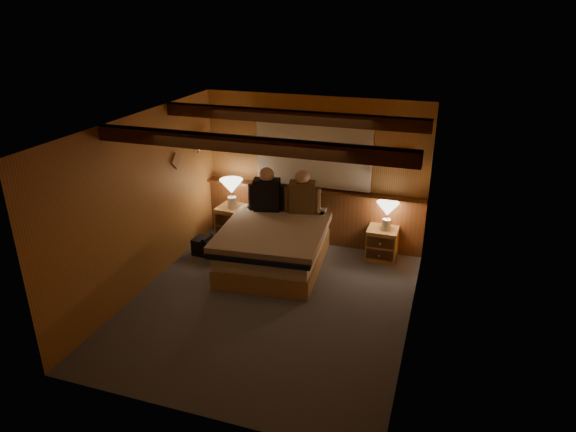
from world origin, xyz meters
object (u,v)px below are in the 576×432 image
at_px(lamp_right, 387,211).
at_px(person_right, 302,195).
at_px(lamp_left, 232,188).
at_px(nightstand_left, 234,223).
at_px(person_left, 267,192).
at_px(nightstand_right, 382,244).
at_px(duffel_bag, 208,247).
at_px(bed, 275,245).

bearing_deg(lamp_right, person_right, -177.16).
height_order(lamp_left, lamp_right, lamp_left).
xyz_separation_m(nightstand_left, lamp_right, (2.52, 0.03, 0.53)).
distance_m(nightstand_left, person_left, 0.93).
xyz_separation_m(nightstand_right, duffel_bag, (-2.62, -0.74, -0.11)).
relative_size(lamp_left, person_left, 0.68).
relative_size(lamp_right, person_right, 0.62).
relative_size(bed, nightstand_right, 4.02).
distance_m(person_left, person_right, 0.56).
bearing_deg(person_right, duffel_bag, -165.58).
bearing_deg(bed, lamp_left, 140.95).
bearing_deg(person_left, duffel_bag, -156.04).
bearing_deg(lamp_left, person_left, -7.83).
xyz_separation_m(lamp_left, duffel_bag, (-0.15, -0.67, -0.77)).
relative_size(person_left, person_right, 1.03).
distance_m(bed, duffel_bag, 1.14).
relative_size(nightstand_left, lamp_right, 1.28).
bearing_deg(nightstand_right, nightstand_left, -179.35).
bearing_deg(person_right, nightstand_left, 165.98).
height_order(lamp_left, duffel_bag, lamp_left).
height_order(lamp_left, person_right, person_right).
relative_size(person_right, duffel_bag, 1.54).
xyz_separation_m(bed, lamp_right, (1.54, 0.73, 0.47)).
bearing_deg(nightstand_right, lamp_left, -178.42).
distance_m(nightstand_left, person_right, 1.36).
relative_size(bed, person_left, 2.76).
height_order(bed, person_right, person_right).
bearing_deg(bed, duffel_bag, 175.56).
bearing_deg(duffel_bag, lamp_right, 19.44).
distance_m(lamp_left, person_left, 0.65).
height_order(bed, duffel_bag, bed).
height_order(nightstand_left, person_left, person_left).
distance_m(lamp_right, duffel_bag, 2.85).
xyz_separation_m(person_left, duffel_bag, (-0.79, -0.58, -0.80)).
relative_size(nightstand_right, duffel_bag, 1.08).
relative_size(lamp_right, person_left, 0.60).
bearing_deg(person_right, lamp_right, -9.26).
height_order(lamp_right, duffel_bag, lamp_right).
bearing_deg(person_right, bed, -120.70).
distance_m(bed, nightstand_right, 1.67).
distance_m(nightstand_right, person_left, 1.96).
height_order(nightstand_right, lamp_left, lamp_left).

